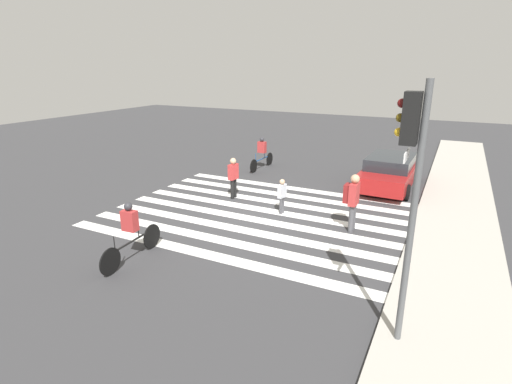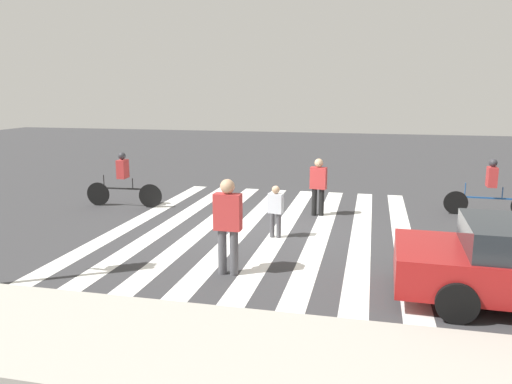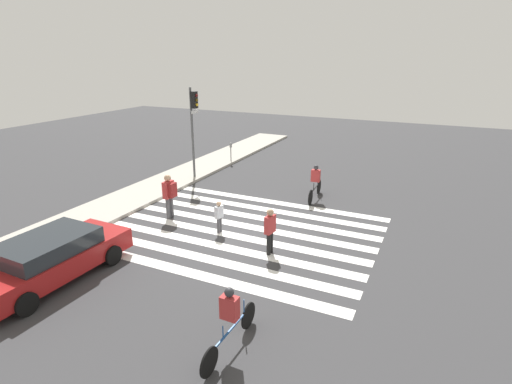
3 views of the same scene
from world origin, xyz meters
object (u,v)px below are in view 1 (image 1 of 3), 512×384
at_px(cyclist_mid_street, 131,230).
at_px(car_parked_silver_sedan, 390,171).
at_px(pedestrian_adult_yellow_jacket, 233,176).
at_px(pedestrian_adult_tall_backpack, 282,194).
at_px(traffic_light, 411,170).
at_px(pedestrian_adult_blue_shirt, 352,198).
at_px(cyclist_far_lane, 262,152).

distance_m(cyclist_mid_street, car_parked_silver_sedan, 11.27).
distance_m(pedestrian_adult_yellow_jacket, car_parked_silver_sedan, 6.76).
relative_size(cyclist_mid_street, car_parked_silver_sedan, 0.49).
relative_size(pedestrian_adult_tall_backpack, car_parked_silver_sedan, 0.26).
height_order(traffic_light, pedestrian_adult_blue_shirt, traffic_light).
bearing_deg(cyclist_mid_street, traffic_light, 83.52).
height_order(pedestrian_adult_tall_backpack, cyclist_mid_street, cyclist_mid_street).
bearing_deg(cyclist_mid_street, pedestrian_adult_blue_shirt, 131.16).
bearing_deg(cyclist_mid_street, car_parked_silver_sedan, 149.98).
relative_size(traffic_light, pedestrian_adult_yellow_jacket, 3.01).
xyz_separation_m(pedestrian_adult_yellow_jacket, car_parked_silver_sedan, (-4.26, 5.24, -0.19)).
height_order(pedestrian_adult_blue_shirt, car_parked_silver_sedan, pedestrian_adult_blue_shirt).
xyz_separation_m(pedestrian_adult_tall_backpack, cyclist_far_lane, (-5.41, -3.42, 0.15)).
xyz_separation_m(traffic_light, pedestrian_adult_blue_shirt, (-5.01, -2.02, -2.31)).
height_order(pedestrian_adult_tall_backpack, car_parked_silver_sedan, car_parked_silver_sedan).
height_order(pedestrian_adult_yellow_jacket, cyclist_far_lane, cyclist_far_lane).
bearing_deg(pedestrian_adult_blue_shirt, pedestrian_adult_tall_backpack, -98.14).
height_order(pedestrian_adult_blue_shirt, cyclist_far_lane, pedestrian_adult_blue_shirt).
bearing_deg(cyclist_far_lane, cyclist_mid_street, 8.24).
bearing_deg(traffic_light, pedestrian_adult_blue_shirt, -158.03).
bearing_deg(pedestrian_adult_blue_shirt, pedestrian_adult_yellow_jacket, -102.15).
bearing_deg(car_parked_silver_sedan, cyclist_far_lane, -92.10).
bearing_deg(cyclist_far_lane, pedestrian_adult_tall_backpack, 33.69).
relative_size(pedestrian_adult_blue_shirt, cyclist_mid_street, 0.78).
bearing_deg(pedestrian_adult_yellow_jacket, pedestrian_adult_tall_backpack, 80.62).
height_order(pedestrian_adult_yellow_jacket, pedestrian_adult_tall_backpack, pedestrian_adult_yellow_jacket).
xyz_separation_m(cyclist_mid_street, car_parked_silver_sedan, (-10.09, 5.02, -0.16)).
bearing_deg(pedestrian_adult_yellow_jacket, pedestrian_adult_blue_shirt, 84.74).
bearing_deg(pedestrian_adult_blue_shirt, traffic_light, 23.05).
distance_m(traffic_light, car_parked_silver_sedan, 10.90).
height_order(pedestrian_adult_tall_backpack, cyclist_far_lane, cyclist_far_lane).
xyz_separation_m(pedestrian_adult_blue_shirt, cyclist_mid_street, (4.66, -4.71, -0.21)).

